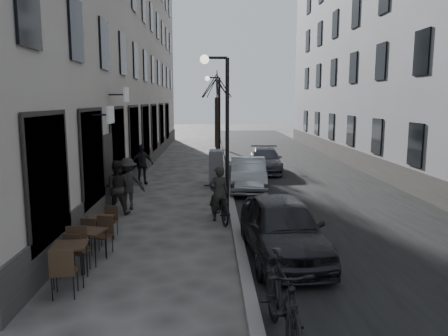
{
  "coord_description": "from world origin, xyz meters",
  "views": [
    {
      "loc": [
        -0.52,
        -7.71,
        3.72
      ],
      "look_at": [
        -0.15,
        4.59,
        1.8
      ],
      "focal_mm": 35.0,
      "sensor_mm": 36.0,
      "label": 1
    }
  ],
  "objects": [
    {
      "name": "car_mid",
      "position": [
        1.03,
        10.13,
        0.67
      ],
      "size": [
        1.66,
        4.12,
        1.33
      ],
      "primitive_type": "imported",
      "rotation": [
        0.0,
        0.0,
        -0.06
      ],
      "color": "gray",
      "rests_on": "ground"
    },
    {
      "name": "ground",
      "position": [
        0.0,
        0.0,
        0.0
      ],
      "size": [
        120.0,
        120.0,
        0.0
      ],
      "primitive_type": "plane",
      "color": "#3A3734",
      "rests_on": "ground"
    },
    {
      "name": "bistro_set_a",
      "position": [
        -3.4,
        0.87,
        0.5
      ],
      "size": [
        0.75,
        1.69,
        0.98
      ],
      "rotation": [
        0.0,
        0.0,
        0.13
      ],
      "color": "black",
      "rests_on": "ground"
    },
    {
      "name": "tree_far",
      "position": [
        -0.1,
        27.0,
        4.66
      ],
      "size": [
        2.4,
        2.4,
        5.7
      ],
      "color": "black",
      "rests_on": "ground"
    },
    {
      "name": "pedestrian_mid",
      "position": [
        -3.37,
        7.03,
        0.89
      ],
      "size": [
        1.28,
        0.94,
        1.78
      ],
      "primitive_type": "imported",
      "rotation": [
        0.0,
        0.0,
        3.41
      ],
      "color": "black",
      "rests_on": "ground"
    },
    {
      "name": "tree_near",
      "position": [
        -0.1,
        21.0,
        4.66
      ],
      "size": [
        2.4,
        2.4,
        5.7
      ],
      "color": "black",
      "rests_on": "ground"
    },
    {
      "name": "pedestrian_near",
      "position": [
        -3.6,
        6.4,
        0.89
      ],
      "size": [
        0.9,
        0.72,
        1.78
      ],
      "primitive_type": "imported",
      "rotation": [
        0.0,
        0.0,
        3.09
      ],
      "color": "black",
      "rests_on": "ground"
    },
    {
      "name": "pedestrian_far",
      "position": [
        -3.6,
        11.57,
        0.89
      ],
      "size": [
        1.13,
        0.83,
        1.78
      ],
      "primitive_type": "imported",
      "rotation": [
        0.0,
        0.0,
        0.43
      ],
      "color": "black",
      "rests_on": "ground"
    },
    {
      "name": "bistro_set_b",
      "position": [
        -3.31,
        2.02,
        0.47
      ],
      "size": [
        0.78,
        1.59,
        0.91
      ],
      "rotation": [
        0.0,
        0.0,
        -0.24
      ],
      "color": "black",
      "rests_on": "ground"
    },
    {
      "name": "building_left",
      "position": [
        -6.0,
        16.5,
        8.0
      ],
      "size": [
        4.0,
        35.0,
        16.0
      ],
      "primitive_type": "cube",
      "color": "gray",
      "rests_on": "ground"
    },
    {
      "name": "bistro_set_c",
      "position": [
        -3.42,
        3.48,
        0.43
      ],
      "size": [
        0.67,
        1.44,
        0.83
      ],
      "rotation": [
        0.0,
        0.0,
        -0.2
      ],
      "color": "black",
      "rests_on": "ground"
    },
    {
      "name": "bicycle",
      "position": [
        -0.28,
        5.51,
        0.53
      ],
      "size": [
        1.16,
        2.11,
        1.05
      ],
      "primitive_type": "imported",
      "rotation": [
        0.0,
        0.0,
        3.39
      ],
      "color": "black",
      "rests_on": "ground"
    },
    {
      "name": "utility_cabinet",
      "position": [
        -0.28,
        11.02,
        0.79
      ],
      "size": [
        0.64,
        1.08,
        1.58
      ],
      "primitive_type": "cube",
      "rotation": [
        0.0,
        0.0,
        -0.06
      ],
      "color": "#5C5C5E",
      "rests_on": "ground"
    },
    {
      "name": "kerb",
      "position": [
        0.2,
        16.0,
        0.06
      ],
      "size": [
        0.25,
        60.0,
        0.12
      ],
      "primitive_type": "cube",
      "color": "slate",
      "rests_on": "ground"
    },
    {
      "name": "building_right",
      "position": [
        9.5,
        16.5,
        8.0
      ],
      "size": [
        4.0,
        35.0,
        16.0
      ],
      "primitive_type": "cube",
      "color": "slate",
      "rests_on": "ground"
    },
    {
      "name": "car_near",
      "position": [
        1.18,
        2.28,
        0.73
      ],
      "size": [
        1.93,
        4.34,
        1.45
      ],
      "primitive_type": "imported",
      "rotation": [
        0.0,
        0.0,
        0.05
      ],
      "color": "black",
      "rests_on": "ground"
    },
    {
      "name": "car_far",
      "position": [
        2.3,
        14.77,
        0.61
      ],
      "size": [
        2.1,
        4.38,
        1.23
      ],
      "primitive_type": "imported",
      "rotation": [
        0.0,
        0.0,
        -0.09
      ],
      "color": "#393943",
      "rests_on": "ground"
    },
    {
      "name": "moped",
      "position": [
        0.56,
        -1.5,
        0.69
      ],
      "size": [
        0.8,
        2.34,
        1.38
      ],
      "primitive_type": "imported",
      "rotation": [
        0.0,
        0.0,
        0.07
      ],
      "color": "black",
      "rests_on": "ground"
    },
    {
      "name": "streetlamp_far",
      "position": [
        -0.17,
        18.0,
        3.16
      ],
      "size": [
        0.9,
        0.28,
        5.09
      ],
      "color": "black",
      "rests_on": "ground"
    },
    {
      "name": "cyclist_rider",
      "position": [
        -0.28,
        5.51,
        0.86
      ],
      "size": [
        0.71,
        0.55,
        1.72
      ],
      "primitive_type": "imported",
      "rotation": [
        0.0,
        0.0,
        3.39
      ],
      "color": "black",
      "rests_on": "ground"
    },
    {
      "name": "road",
      "position": [
        3.85,
        16.0,
        0.0
      ],
      "size": [
        7.3,
        60.0,
        0.0
      ],
      "primitive_type": "cube",
      "color": "black",
      "rests_on": "ground"
    },
    {
      "name": "streetlamp_near",
      "position": [
        -0.17,
        6.0,
        3.16
      ],
      "size": [
        0.9,
        0.28,
        5.09
      ],
      "color": "black",
      "rests_on": "ground"
    }
  ]
}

